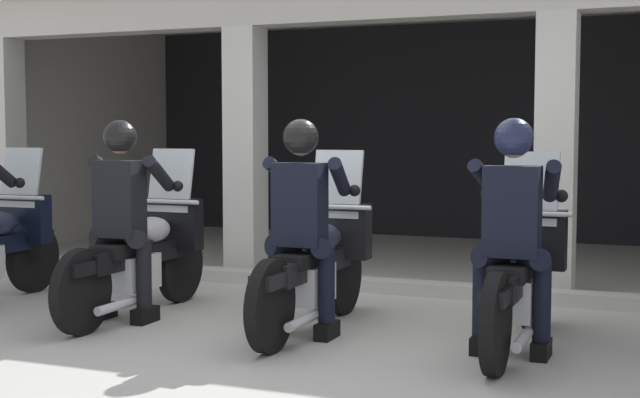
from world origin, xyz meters
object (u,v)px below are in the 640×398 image
object	(u,v)px
motorcycle_left	(143,253)
police_officer_right	(513,216)
police_officer_center	(302,208)
motorcycle_right	(519,275)
motorcycle_center	(317,263)
police_officer_left	(122,203)

from	to	relation	value
motorcycle_left	police_officer_right	xyz separation A→B (m)	(3.04, -0.24, 0.44)
police_officer_center	police_officer_right	bearing A→B (deg)	-4.07
police_officer_center	police_officer_right	world-z (taller)	same
motorcycle_right	police_officer_center	bearing A→B (deg)	-166.02
motorcycle_right	police_officer_right	xyz separation A→B (m)	(-0.00, -0.28, 0.44)
motorcycle_center	police_officer_left	bearing A→B (deg)	-172.63
motorcycle_left	motorcycle_right	world-z (taller)	same
police_officer_left	police_officer_right	xyz separation A→B (m)	(3.04, 0.04, 0.00)
motorcycle_center	police_officer_right	world-z (taller)	police_officer_right
motorcycle_center	motorcycle_right	world-z (taller)	same
police_officer_left	motorcycle_right	bearing A→B (deg)	8.91
police_officer_center	motorcycle_right	bearing A→B (deg)	6.48
motorcycle_left	police_officer_left	world-z (taller)	police_officer_left
motorcycle_center	police_officer_center	distance (m)	0.52
police_officer_center	police_officer_right	size ratio (longest dim) A/B	1.00
police_officer_left	motorcycle_center	world-z (taller)	police_officer_left
motorcycle_left	police_officer_right	distance (m)	3.08
police_officer_center	motorcycle_left	bearing A→B (deg)	166.24
motorcycle_center	motorcycle_right	xyz separation A→B (m)	(1.52, 0.01, 0.00)
police_officer_center	motorcycle_right	xyz separation A→B (m)	(1.52, 0.29, -0.44)
police_officer_left	motorcycle_right	distance (m)	3.09
motorcycle_right	police_officer_right	distance (m)	0.52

